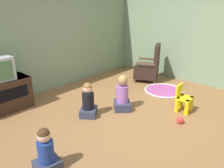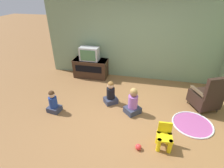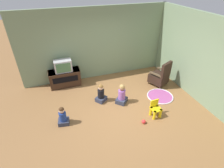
{
  "view_description": "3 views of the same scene",
  "coord_description": "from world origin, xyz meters",
  "views": [
    {
      "loc": [
        -2.9,
        -2.22,
        1.99
      ],
      "look_at": [
        -0.15,
        0.23,
        0.62
      ],
      "focal_mm": 35.0,
      "sensor_mm": 36.0,
      "label": 1
    },
    {
      "loc": [
        0.41,
        -3.27,
        2.8
      ],
      "look_at": [
        -0.4,
        0.43,
        0.65
      ],
      "focal_mm": 28.0,
      "sensor_mm": 36.0,
      "label": 2
    },
    {
      "loc": [
        -1.65,
        -4.02,
        3.72
      ],
      "look_at": [
        -0.21,
        0.17,
        0.85
      ],
      "focal_mm": 28.0,
      "sensor_mm": 36.0,
      "label": 3
    }
  ],
  "objects": [
    {
      "name": "wall_back",
      "position": [
        -0.13,
        2.27,
        1.37
      ],
      "size": [
        5.74,
        0.12,
        2.74
      ],
      "color": "gray",
      "rests_on": "ground_plane"
    },
    {
      "name": "child_watching_right",
      "position": [
        -0.47,
        0.54,
        0.28
      ],
      "size": [
        0.44,
        0.43,
        0.65
      ],
      "rotation": [
        0.0,
        0.0,
        0.64
      ],
      "color": "#33384C",
      "rests_on": "ground_plane"
    },
    {
      "name": "black_armchair",
      "position": [
        1.94,
        0.8,
        0.37
      ],
      "size": [
        0.79,
        0.79,
        1.0
      ],
      "rotation": [
        0.0,
        0.0,
        3.58
      ],
      "color": "brown",
      "rests_on": "ground_plane"
    },
    {
      "name": "play_mat",
      "position": [
        1.57,
        0.1,
        0.01
      ],
      "size": [
        0.92,
        0.92,
        0.04
      ],
      "color": "#A54C8C",
      "rests_on": "ground_plane"
    },
    {
      "name": "yellow_kid_chair",
      "position": [
        0.88,
        -0.69,
        0.22
      ],
      "size": [
        0.31,
        0.29,
        0.53
      ],
      "rotation": [
        0.0,
        0.0,
        0.06
      ],
      "color": "yellow",
      "rests_on": "ground_plane"
    },
    {
      "name": "child_watching_left",
      "position": [
        0.16,
        0.24,
        0.31
      ],
      "size": [
        0.48,
        0.48,
        0.71
      ],
      "rotation": [
        0.0,
        0.0,
        0.78
      ],
      "color": "#33384C",
      "rests_on": "ground_plane"
    },
    {
      "name": "child_watching_center",
      "position": [
        -1.78,
        -0.13,
        0.26
      ],
      "size": [
        0.34,
        0.31,
        0.6
      ],
      "rotation": [
        0.0,
        0.0,
        -0.15
      ],
      "color": "#33384C",
      "rests_on": "ground_plane"
    },
    {
      "name": "wall_right",
      "position": [
        2.68,
        -0.34,
        1.37
      ],
      "size": [
        0.12,
        5.33,
        2.74
      ],
      "color": "gray",
      "rests_on": "ground_plane"
    },
    {
      "name": "ground_plane",
      "position": [
        0.0,
        0.0,
        0.0
      ],
      "size": [
        30.0,
        30.0,
        0.0
      ],
      "primitive_type": "plane",
      "color": "olive"
    },
    {
      "name": "toy_ball",
      "position": [
        0.41,
        -0.87,
        0.06
      ],
      "size": [
        0.12,
        0.12,
        0.12
      ],
      "color": "red",
      "rests_on": "ground_plane"
    }
  ]
}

